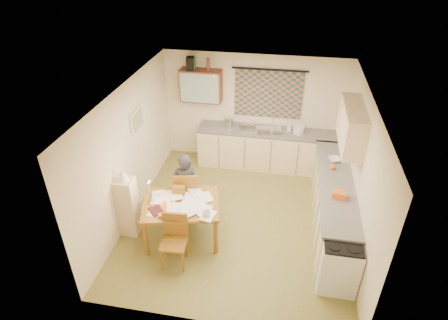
% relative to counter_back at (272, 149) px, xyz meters
% --- Properties ---
extents(floor, '(4.00, 4.50, 0.02)m').
position_rel_counter_back_xyz_m(floor, '(-0.47, -1.95, -0.46)').
color(floor, olive).
rests_on(floor, ground).
extents(ceiling, '(4.00, 4.50, 0.02)m').
position_rel_counter_back_xyz_m(ceiling, '(-0.47, -1.95, 2.06)').
color(ceiling, white).
rests_on(ceiling, floor).
extents(wall_back, '(4.00, 0.02, 2.50)m').
position_rel_counter_back_xyz_m(wall_back, '(-0.47, 0.31, 0.80)').
color(wall_back, '#F4E4C5').
rests_on(wall_back, floor).
extents(wall_front, '(4.00, 0.02, 2.50)m').
position_rel_counter_back_xyz_m(wall_front, '(-0.47, -4.21, 0.80)').
color(wall_front, '#F4E4C5').
rests_on(wall_front, floor).
extents(wall_left, '(0.02, 4.50, 2.50)m').
position_rel_counter_back_xyz_m(wall_left, '(-2.48, -1.95, 0.80)').
color(wall_left, '#F4E4C5').
rests_on(wall_left, floor).
extents(wall_right, '(0.02, 4.50, 2.50)m').
position_rel_counter_back_xyz_m(wall_right, '(1.54, -1.95, 0.80)').
color(wall_right, '#F4E4C5').
rests_on(wall_right, floor).
extents(window_blind, '(1.45, 0.03, 1.05)m').
position_rel_counter_back_xyz_m(window_blind, '(-0.17, 0.27, 1.20)').
color(window_blind, navy).
rests_on(window_blind, wall_back).
extents(curtain_rod, '(1.60, 0.04, 0.04)m').
position_rel_counter_back_xyz_m(curtain_rod, '(-0.17, 0.25, 1.75)').
color(curtain_rod, black).
rests_on(curtain_rod, wall_back).
extents(wall_cabinet, '(0.90, 0.34, 0.70)m').
position_rel_counter_back_xyz_m(wall_cabinet, '(-1.62, 0.13, 1.35)').
color(wall_cabinet, brown).
rests_on(wall_cabinet, wall_back).
extents(wall_cabinet_glass, '(0.84, 0.02, 0.64)m').
position_rel_counter_back_xyz_m(wall_cabinet_glass, '(-1.62, -0.04, 1.35)').
color(wall_cabinet_glass, '#99B2A5').
rests_on(wall_cabinet_glass, wall_back).
extents(upper_cabinet_right, '(0.34, 1.30, 0.70)m').
position_rel_counter_back_xyz_m(upper_cabinet_right, '(1.36, -1.40, 1.40)').
color(upper_cabinet_right, beige).
rests_on(upper_cabinet_right, wall_right).
extents(framed_print, '(0.04, 0.50, 0.40)m').
position_rel_counter_back_xyz_m(framed_print, '(-2.44, -1.55, 1.25)').
color(framed_print, '#EFEACA').
rests_on(framed_print, wall_left).
extents(print_canvas, '(0.01, 0.42, 0.32)m').
position_rel_counter_back_xyz_m(print_canvas, '(-2.42, -1.55, 1.25)').
color(print_canvas, '#B9B9A5').
rests_on(print_canvas, wall_left).
extents(counter_back, '(3.30, 0.62, 0.92)m').
position_rel_counter_back_xyz_m(counter_back, '(0.00, 0.00, 0.00)').
color(counter_back, beige).
rests_on(counter_back, floor).
extents(counter_right, '(0.62, 2.95, 0.92)m').
position_rel_counter_back_xyz_m(counter_right, '(1.23, -1.73, -0.00)').
color(counter_right, beige).
rests_on(counter_right, floor).
extents(stove, '(0.57, 0.57, 0.88)m').
position_rel_counter_back_xyz_m(stove, '(1.23, -3.19, -0.01)').
color(stove, white).
rests_on(stove, floor).
extents(sink, '(0.64, 0.56, 0.10)m').
position_rel_counter_back_xyz_m(sink, '(-0.08, 0.00, 0.43)').
color(sink, silver).
rests_on(sink, counter_back).
extents(tap, '(0.04, 0.04, 0.28)m').
position_rel_counter_back_xyz_m(tap, '(-0.03, 0.18, 0.61)').
color(tap, silver).
rests_on(tap, counter_back).
extents(dish_rack, '(0.44, 0.41, 0.06)m').
position_rel_counter_back_xyz_m(dish_rack, '(-0.57, 0.00, 0.50)').
color(dish_rack, silver).
rests_on(dish_rack, counter_back).
extents(kettle, '(0.23, 0.23, 0.24)m').
position_rel_counter_back_xyz_m(kettle, '(-0.98, 0.00, 0.59)').
color(kettle, silver).
rests_on(kettle, counter_back).
extents(mixing_bowl, '(0.26, 0.26, 0.16)m').
position_rel_counter_back_xyz_m(mixing_bowl, '(0.55, 0.00, 0.55)').
color(mixing_bowl, white).
rests_on(mixing_bowl, counter_back).
extents(soap_bottle, '(0.09, 0.09, 0.18)m').
position_rel_counter_back_xyz_m(soap_bottle, '(0.33, 0.05, 0.56)').
color(soap_bottle, white).
rests_on(soap_bottle, counter_back).
extents(bowl, '(0.40, 0.40, 0.06)m').
position_rel_counter_back_xyz_m(bowl, '(1.23, -1.04, 0.50)').
color(bowl, white).
rests_on(bowl, counter_right).
extents(orange_bag, '(0.24, 0.20, 0.12)m').
position_rel_counter_back_xyz_m(orange_bag, '(1.23, -2.20, 0.53)').
color(orange_bag, orange).
rests_on(orange_bag, counter_right).
extents(fruit_orange, '(0.10, 0.10, 0.10)m').
position_rel_counter_back_xyz_m(fruit_orange, '(1.18, -1.35, 0.52)').
color(fruit_orange, orange).
rests_on(fruit_orange, counter_right).
extents(speaker, '(0.19, 0.22, 0.26)m').
position_rel_counter_back_xyz_m(speaker, '(-1.84, 0.13, 1.83)').
color(speaker, black).
rests_on(speaker, wall_cabinet).
extents(bottle_green, '(0.09, 0.09, 0.26)m').
position_rel_counter_back_xyz_m(bottle_green, '(-1.76, 0.13, 1.83)').
color(bottle_green, '#195926').
rests_on(bottle_green, wall_cabinet).
extents(bottle_brown, '(0.08, 0.08, 0.26)m').
position_rel_counter_back_xyz_m(bottle_brown, '(-1.46, 0.13, 1.83)').
color(bottle_brown, brown).
rests_on(bottle_brown, wall_cabinet).
extents(dining_table, '(1.45, 1.22, 0.75)m').
position_rel_counter_back_xyz_m(dining_table, '(-1.36, -2.60, -0.07)').
color(dining_table, brown).
rests_on(dining_table, floor).
extents(chair_far, '(0.55, 0.55, 1.03)m').
position_rel_counter_back_xyz_m(chair_far, '(-1.43, -2.02, -0.13)').
color(chair_far, brown).
rests_on(chair_far, floor).
extents(chair_near, '(0.43, 0.43, 0.90)m').
position_rel_counter_back_xyz_m(chair_near, '(-1.32, -3.21, -0.17)').
color(chair_near, brown).
rests_on(chair_near, floor).
extents(person, '(0.71, 0.65, 1.37)m').
position_rel_counter_back_xyz_m(person, '(-1.43, -2.06, 0.23)').
color(person, black).
rests_on(person, floor).
extents(shelf_stand, '(0.32, 0.30, 1.13)m').
position_rel_counter_back_xyz_m(shelf_stand, '(-2.31, -2.65, 0.12)').
color(shelf_stand, beige).
rests_on(shelf_stand, floor).
extents(lampshade, '(0.20, 0.20, 0.22)m').
position_rel_counter_back_xyz_m(lampshade, '(-2.31, -2.65, 0.79)').
color(lampshade, '#EFEACA').
rests_on(lampshade, shelf_stand).
extents(letter_rack, '(0.23, 0.13, 0.16)m').
position_rel_counter_back_xyz_m(letter_rack, '(-1.46, -2.37, 0.38)').
color(letter_rack, brown).
rests_on(letter_rack, dining_table).
extents(mug, '(0.22, 0.22, 0.10)m').
position_rel_counter_back_xyz_m(mug, '(-0.86, -2.86, 0.35)').
color(mug, white).
rests_on(mug, dining_table).
extents(magazine, '(0.45, 0.45, 0.02)m').
position_rel_counter_back_xyz_m(magazine, '(-1.77, -2.95, 0.31)').
color(magazine, maroon).
rests_on(magazine, dining_table).
extents(book, '(0.37, 0.39, 0.02)m').
position_rel_counter_back_xyz_m(book, '(-1.74, -2.80, 0.31)').
color(book, orange).
rests_on(book, dining_table).
extents(orange_box, '(0.14, 0.11, 0.04)m').
position_rel_counter_back_xyz_m(orange_box, '(-1.56, -2.99, 0.32)').
color(orange_box, orange).
rests_on(orange_box, dining_table).
extents(eyeglasses, '(0.14, 0.08, 0.02)m').
position_rel_counter_back_xyz_m(eyeglasses, '(-1.16, -2.85, 0.31)').
color(eyeglasses, black).
rests_on(eyeglasses, dining_table).
extents(candle_holder, '(0.07, 0.07, 0.18)m').
position_rel_counter_back_xyz_m(candle_holder, '(-1.86, -2.64, 0.39)').
color(candle_holder, silver).
rests_on(candle_holder, dining_table).
extents(candle, '(0.03, 0.03, 0.22)m').
position_rel_counter_back_xyz_m(candle, '(-1.87, -2.67, 0.59)').
color(candle, white).
rests_on(candle, dining_table).
extents(candle_flame, '(0.02, 0.02, 0.02)m').
position_rel_counter_back_xyz_m(candle_flame, '(-1.86, -2.64, 0.71)').
color(candle_flame, '#FFCC66').
rests_on(candle_flame, dining_table).
extents(papers, '(1.26, 0.97, 0.03)m').
position_rel_counter_back_xyz_m(papers, '(-1.32, -2.62, 0.31)').
color(papers, white).
rests_on(papers, dining_table).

